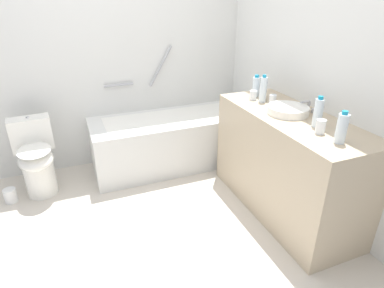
% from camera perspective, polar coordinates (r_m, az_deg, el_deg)
% --- Properties ---
extents(ground_plane, '(4.17, 4.17, 0.00)m').
position_cam_1_polar(ground_plane, '(2.77, -10.52, -14.68)').
color(ground_plane, beige).
extents(wall_back_tiled, '(3.57, 0.10, 2.59)m').
position_cam_1_polar(wall_back_tiled, '(3.50, -17.15, 16.65)').
color(wall_back_tiled, silver).
rests_on(wall_back_tiled, ground_plane).
extents(wall_right_mirror, '(0.10, 2.98, 2.59)m').
position_cam_1_polar(wall_right_mirror, '(2.91, 21.42, 14.48)').
color(wall_right_mirror, silver).
rests_on(wall_right_mirror, ground_plane).
extents(bathtub, '(1.69, 0.68, 1.25)m').
position_cam_1_polar(bathtub, '(3.54, -3.65, 0.86)').
color(bathtub, silver).
rests_on(bathtub, ground_plane).
extents(toilet, '(0.37, 0.55, 0.72)m').
position_cam_1_polar(toilet, '(3.33, -25.86, -2.32)').
color(toilet, white).
rests_on(toilet, ground_plane).
extents(vanity_counter, '(0.57, 1.45, 0.88)m').
position_cam_1_polar(vanity_counter, '(2.84, 16.28, -3.48)').
color(vanity_counter, tan).
rests_on(vanity_counter, ground_plane).
extents(sink_basin, '(0.32, 0.32, 0.06)m').
position_cam_1_polar(sink_basin, '(2.68, 16.64, 5.79)').
color(sink_basin, white).
rests_on(sink_basin, vanity_counter).
extents(sink_faucet, '(0.10, 0.15, 0.09)m').
position_cam_1_polar(sink_faucet, '(2.79, 19.82, 6.29)').
color(sink_faucet, '#ABABB0').
rests_on(sink_faucet, vanity_counter).
extents(water_bottle_0, '(0.07, 0.07, 0.20)m').
position_cam_1_polar(water_bottle_0, '(3.05, 11.28, 9.95)').
color(water_bottle_0, silver).
rests_on(water_bottle_0, vanity_counter).
extents(water_bottle_1, '(0.07, 0.07, 0.21)m').
position_cam_1_polar(water_bottle_1, '(2.24, 24.99, 2.56)').
color(water_bottle_1, silver).
rests_on(water_bottle_1, vanity_counter).
extents(water_bottle_2, '(0.06, 0.06, 0.24)m').
position_cam_1_polar(water_bottle_2, '(2.90, 12.51, 9.42)').
color(water_bottle_2, silver).
rests_on(water_bottle_2, vanity_counter).
extents(water_bottle_3, '(0.07, 0.07, 0.22)m').
position_cam_1_polar(water_bottle_3, '(2.46, 21.44, 5.21)').
color(water_bottle_3, silver).
rests_on(water_bottle_3, vanity_counter).
extents(drinking_glass_0, '(0.07, 0.07, 0.10)m').
position_cam_1_polar(drinking_glass_0, '(2.36, 21.81, 2.89)').
color(drinking_glass_0, white).
rests_on(drinking_glass_0, vanity_counter).
extents(drinking_glass_1, '(0.07, 0.07, 0.08)m').
position_cam_1_polar(drinking_glass_1, '(2.96, 10.78, 8.49)').
color(drinking_glass_1, white).
rests_on(drinking_glass_1, vanity_counter).
extents(drinking_glass_2, '(0.07, 0.07, 0.09)m').
position_cam_1_polar(drinking_glass_2, '(3.00, 12.41, 8.70)').
color(drinking_glass_2, white).
rests_on(drinking_glass_2, vanity_counter).
extents(drinking_glass_3, '(0.06, 0.06, 0.08)m').
position_cam_1_polar(drinking_glass_3, '(2.88, 14.11, 7.67)').
color(drinking_glass_3, white).
rests_on(drinking_glass_3, vanity_counter).
extents(toilet_paper_roll, '(0.11, 0.11, 0.13)m').
position_cam_1_polar(toilet_paper_roll, '(3.43, -29.46, -7.95)').
color(toilet_paper_roll, white).
rests_on(toilet_paper_roll, ground_plane).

